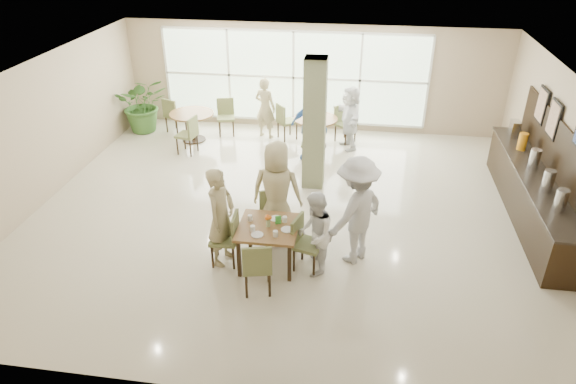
# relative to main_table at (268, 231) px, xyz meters

# --- Properties ---
(ground) EXTENTS (10.00, 10.00, 0.00)m
(ground) POSITION_rel_main_table_xyz_m (0.04, 1.77, -0.66)
(ground) COLOR beige
(ground) RESTS_ON ground
(room_shell) EXTENTS (10.00, 10.00, 10.00)m
(room_shell) POSITION_rel_main_table_xyz_m (0.04, 1.77, 1.04)
(room_shell) COLOR white
(room_shell) RESTS_ON ground
(window_bank) EXTENTS (7.00, 0.04, 7.00)m
(window_bank) POSITION_rel_main_table_xyz_m (-0.46, 6.23, 0.74)
(window_bank) COLOR silver
(window_bank) RESTS_ON ground
(column) EXTENTS (0.45, 0.45, 2.80)m
(column) POSITION_rel_main_table_xyz_m (0.44, 2.97, 0.74)
(column) COLOR #646D4B
(column) RESTS_ON ground
(main_table) EXTENTS (0.99, 0.99, 0.75)m
(main_table) POSITION_rel_main_table_xyz_m (0.00, 0.00, 0.00)
(main_table) COLOR brown
(main_table) RESTS_ON ground
(round_table_left) EXTENTS (1.13, 1.13, 0.75)m
(round_table_left) POSITION_rel_main_table_xyz_m (-2.90, 4.95, -0.08)
(round_table_left) COLOR brown
(round_table_left) RESTS_ON ground
(round_table_right) EXTENTS (1.11, 1.11, 0.75)m
(round_table_right) POSITION_rel_main_table_xyz_m (0.27, 5.05, -0.09)
(round_table_right) COLOR brown
(round_table_right) RESTS_ON ground
(chairs_main_table) EXTENTS (1.93, 1.96, 0.95)m
(chairs_main_table) POSITION_rel_main_table_xyz_m (-0.04, -0.04, -0.19)
(chairs_main_table) COLOR olive
(chairs_main_table) RESTS_ON ground
(chairs_table_left) EXTENTS (1.97, 1.86, 0.95)m
(chairs_table_left) POSITION_rel_main_table_xyz_m (-2.83, 5.03, -0.19)
(chairs_table_left) COLOR olive
(chairs_table_left) RESTS_ON ground
(chairs_table_right) EXTENTS (2.14, 1.88, 0.95)m
(chairs_table_right) POSITION_rel_main_table_xyz_m (0.26, 4.99, -0.19)
(chairs_table_right) COLOR olive
(chairs_table_right) RESTS_ON ground
(tabletop_clutter) EXTENTS (0.80, 0.73, 0.21)m
(tabletop_clutter) POSITION_rel_main_table_xyz_m (0.02, -0.02, 0.15)
(tabletop_clutter) COLOR white
(tabletop_clutter) RESTS_ON main_table
(buffet_counter) EXTENTS (0.64, 4.70, 1.95)m
(buffet_counter) POSITION_rel_main_table_xyz_m (4.74, 2.28, -0.11)
(buffet_counter) COLOR black
(buffet_counter) RESTS_ON ground
(framed_art_a) EXTENTS (0.05, 0.55, 0.70)m
(framed_art_a) POSITION_rel_main_table_xyz_m (4.99, 2.77, 1.19)
(framed_art_a) COLOR black
(framed_art_a) RESTS_ON ground
(framed_art_b) EXTENTS (0.05, 0.55, 0.70)m
(framed_art_b) POSITION_rel_main_table_xyz_m (4.99, 3.57, 1.19)
(framed_art_b) COLOR black
(framed_art_b) RESTS_ON ground
(potted_plant) EXTENTS (1.77, 1.77, 1.50)m
(potted_plant) POSITION_rel_main_table_xyz_m (-4.40, 5.41, 0.09)
(potted_plant) COLOR #386829
(potted_plant) RESTS_ON ground
(teen_left) EXTENTS (0.56, 0.72, 1.75)m
(teen_left) POSITION_rel_main_table_xyz_m (-0.79, -0.03, 0.21)
(teen_left) COLOR tan
(teen_left) RESTS_ON ground
(teen_far) EXTENTS (0.92, 0.51, 1.87)m
(teen_far) POSITION_rel_main_table_xyz_m (-0.00, 0.87, 0.27)
(teen_far) COLOR tan
(teen_far) RESTS_ON ground
(teen_right) EXTENTS (0.60, 0.74, 1.46)m
(teen_right) POSITION_rel_main_table_xyz_m (0.78, -0.09, 0.07)
(teen_right) COLOR white
(teen_right) RESTS_ON ground
(teen_standing) EXTENTS (1.32, 1.41, 1.92)m
(teen_standing) POSITION_rel_main_table_xyz_m (1.42, 0.36, 0.30)
(teen_standing) COLOR #B5B6B8
(teen_standing) RESTS_ON ground
(adult_a) EXTENTS (1.05, 0.81, 1.59)m
(adult_a) POSITION_rel_main_table_xyz_m (0.19, 4.29, 0.13)
(adult_a) COLOR #3E72BC
(adult_a) RESTS_ON ground
(adult_b) EXTENTS (1.12, 1.61, 1.59)m
(adult_b) POSITION_rel_main_table_xyz_m (1.11, 5.07, 0.14)
(adult_b) COLOR white
(adult_b) RESTS_ON ground
(adult_standing) EXTENTS (0.68, 0.55, 1.60)m
(adult_standing) POSITION_rel_main_table_xyz_m (-1.08, 5.47, 0.14)
(adult_standing) COLOR tan
(adult_standing) RESTS_ON ground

